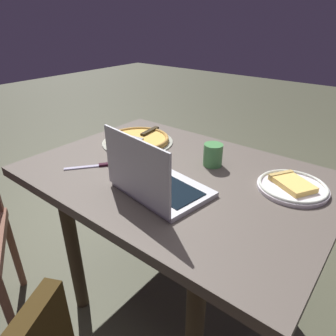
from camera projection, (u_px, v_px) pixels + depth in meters
name	position (u px, v px, depth m)	size (l,w,h in m)	color
ground_plane	(175.00, 294.00, 1.56)	(12.00, 12.00, 0.00)	#4C4D38
dining_table	(176.00, 191.00, 1.28)	(1.22, 0.86, 0.72)	#544B42
laptop	(155.00, 182.00, 1.06)	(0.36, 0.29, 0.24)	silver
pizza_plate	(292.00, 186.00, 1.11)	(0.25, 0.25, 0.04)	white
pizza_tray	(138.00, 140.00, 1.52)	(0.35, 0.35, 0.03)	#A4A997
table_knife	(100.00, 165.00, 1.29)	(0.17, 0.20, 0.01)	#B8B3CD
drink_cup	(213.00, 155.00, 1.28)	(0.08, 0.08, 0.10)	#488C4A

